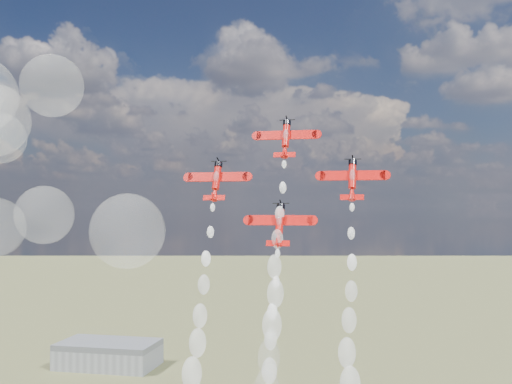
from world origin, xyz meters
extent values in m
cube|color=gray|center=(-120.00, 180.00, 5.00)|extent=(50.00, 28.00, 10.00)
cube|color=#595B60|center=(-120.00, 180.00, 11.50)|extent=(50.00, 28.00, 3.00)
cylinder|color=red|center=(-1.73, 23.72, 99.34)|extent=(1.58, 3.85, 5.99)
cylinder|color=black|center=(-1.73, 25.02, 102.22)|extent=(1.80, 2.11, 1.77)
cube|color=red|center=(-1.73, 24.22, 99.49)|extent=(13.76, 1.16, 2.16)
cube|color=white|center=(-5.45, 24.35, 99.43)|extent=(5.41, 0.29, 0.58)
cube|color=white|center=(1.99, 24.35, 99.43)|extent=(5.41, 0.29, 0.58)
cube|color=red|center=(-1.73, 21.48, 94.79)|extent=(4.96, 0.63, 1.19)
cube|color=red|center=(-1.73, 20.62, 94.93)|extent=(0.16, 2.35, 2.13)
ellipsoid|color=silver|center=(-1.73, 23.11, 99.49)|extent=(1.24, 2.16, 3.00)
cone|color=red|center=(-1.73, 21.95, 95.56)|extent=(1.58, 2.65, 3.32)
cylinder|color=red|center=(-16.72, 19.40, 89.78)|extent=(1.58, 3.85, 5.99)
cylinder|color=black|center=(-16.72, 20.70, 92.66)|extent=(1.80, 2.11, 1.77)
cube|color=red|center=(-16.72, 19.90, 89.93)|extent=(13.76, 1.16, 2.16)
cube|color=white|center=(-20.44, 20.02, 89.87)|extent=(5.41, 0.29, 0.58)
cube|color=white|center=(-13.00, 20.02, 89.87)|extent=(5.41, 0.29, 0.58)
cube|color=red|center=(-16.72, 17.16, 85.23)|extent=(4.96, 0.63, 1.19)
cube|color=red|center=(-16.72, 16.29, 85.37)|extent=(0.16, 2.35, 2.13)
ellipsoid|color=silver|center=(-16.72, 18.79, 89.93)|extent=(1.24, 2.16, 3.00)
cone|color=red|center=(-16.72, 17.63, 86.00)|extent=(1.58, 2.65, 3.32)
cylinder|color=red|center=(13.26, 19.40, 89.78)|extent=(1.58, 3.85, 5.99)
cylinder|color=black|center=(13.26, 20.70, 92.66)|extent=(1.80, 2.11, 1.77)
cube|color=red|center=(13.26, 19.90, 89.93)|extent=(13.76, 1.16, 2.16)
cube|color=white|center=(9.54, 20.02, 89.87)|extent=(5.41, 0.29, 0.58)
cube|color=white|center=(16.98, 20.02, 89.87)|extent=(5.41, 0.29, 0.58)
cube|color=red|center=(13.26, 17.16, 85.23)|extent=(4.96, 0.63, 1.19)
cube|color=red|center=(13.26, 16.29, 85.37)|extent=(0.16, 2.35, 2.13)
ellipsoid|color=silver|center=(13.26, 18.79, 89.93)|extent=(1.24, 2.16, 3.00)
cone|color=red|center=(13.26, 17.63, 86.00)|extent=(1.58, 2.65, 3.32)
cylinder|color=red|center=(-1.73, 15.08, 80.22)|extent=(1.58, 3.85, 5.99)
cylinder|color=black|center=(-1.73, 16.38, 83.10)|extent=(1.80, 2.11, 1.77)
cube|color=red|center=(-1.73, 15.58, 80.36)|extent=(13.76, 1.16, 2.16)
cube|color=white|center=(-5.45, 15.70, 80.31)|extent=(5.41, 0.29, 0.58)
cube|color=white|center=(1.99, 15.70, 80.31)|extent=(5.41, 0.29, 0.58)
cube|color=red|center=(-1.73, 12.84, 75.66)|extent=(4.96, 0.63, 1.19)
cube|color=red|center=(-1.73, 11.97, 75.81)|extent=(0.16, 2.35, 2.13)
ellipsoid|color=silver|center=(-1.73, 14.47, 80.37)|extent=(1.24, 2.16, 3.00)
cone|color=red|center=(-1.73, 13.31, 76.44)|extent=(1.58, 2.65, 3.32)
sphere|color=white|center=(-1.68, 20.63, 92.60)|extent=(1.04, 1.04, 1.04)
sphere|color=white|center=(-1.59, 18.35, 87.39)|extent=(1.50, 1.50, 1.50)
sphere|color=white|center=(-1.82, 15.63, 81.72)|extent=(1.96, 1.96, 1.96)
sphere|color=white|center=(-1.99, 13.59, 76.48)|extent=(2.42, 2.42, 2.42)
sphere|color=white|center=(-2.08, 10.62, 71.06)|extent=(2.88, 2.88, 2.88)
sphere|color=white|center=(-1.49, 8.45, 65.96)|extent=(3.34, 3.34, 3.34)
sphere|color=white|center=(-1.75, 6.02, 60.14)|extent=(3.80, 3.80, 3.80)
sphere|color=white|center=(-1.86, 3.32, 54.40)|extent=(4.26, 4.26, 4.26)
sphere|color=white|center=(-16.79, 16.27, 83.08)|extent=(1.04, 1.04, 1.04)
sphere|color=white|center=(-16.59, 13.96, 77.83)|extent=(1.50, 1.50, 1.50)
sphere|color=white|center=(-16.84, 11.49, 72.33)|extent=(1.96, 1.96, 1.96)
sphere|color=white|center=(-16.59, 9.15, 67.22)|extent=(2.42, 2.42, 2.42)
sphere|color=white|center=(-16.54, 6.39, 61.31)|extent=(2.88, 2.88, 2.88)
sphere|color=white|center=(-16.40, 4.38, 56.35)|extent=(3.34, 3.34, 3.34)
sphere|color=white|center=(-16.73, 1.79, 50.98)|extent=(3.80, 3.80, 3.80)
sphere|color=white|center=(13.32, 16.39, 83.14)|extent=(1.04, 1.04, 1.04)
sphere|color=white|center=(13.23, 14.10, 77.83)|extent=(1.50, 1.50, 1.50)
sphere|color=white|center=(13.48, 11.71, 72.13)|extent=(1.96, 1.96, 1.96)
sphere|color=white|center=(13.46, 8.99, 66.77)|extent=(2.42, 2.42, 2.42)
sphere|color=white|center=(13.13, 6.93, 61.49)|extent=(2.88, 2.88, 2.88)
sphere|color=white|center=(12.86, 4.15, 55.92)|extent=(3.34, 3.34, 3.34)
sphere|color=white|center=(13.59, 1.33, 50.96)|extent=(3.80, 3.80, 3.80)
sphere|color=white|center=(-1.65, 11.96, 73.67)|extent=(1.04, 1.04, 1.04)
sphere|color=white|center=(-1.58, 9.70, 68.04)|extent=(1.50, 1.50, 1.50)
sphere|color=white|center=(-1.91, 7.31, 62.54)|extent=(1.96, 1.96, 1.96)
sphere|color=white|center=(-1.77, 4.72, 57.62)|extent=(2.42, 2.42, 2.42)
sphere|color=white|center=(-1.51, 2.01, 52.34)|extent=(2.88, 2.88, 2.88)
sphere|color=white|center=(-76.48, 26.97, 100.81)|extent=(12.96, 12.96, 12.96)
sphere|color=white|center=(-59.82, 23.29, 112.95)|extent=(15.34, 15.34, 15.34)
sphere|color=white|center=(-39.98, 23.69, 77.39)|extent=(18.01, 18.01, 18.01)
sphere|color=white|center=(-61.65, 23.35, 81.21)|extent=(14.32, 14.32, 14.32)
camera|label=1|loc=(19.42, -109.47, 83.42)|focal=42.00mm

